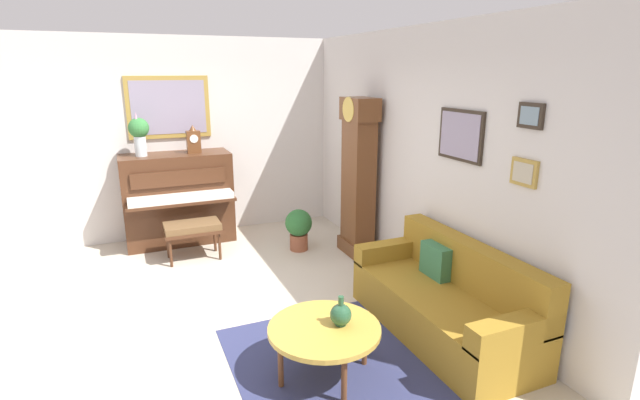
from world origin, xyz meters
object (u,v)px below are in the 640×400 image
(couch, at_px, (446,301))
(mantel_clock, at_px, (193,140))
(flower_vase, at_px, (139,132))
(potted_plant, at_px, (299,227))
(piano_bench, at_px, (192,229))
(coffee_table, at_px, (324,330))
(grandfather_clock, at_px, (358,182))
(green_jug, at_px, (341,314))
(piano, at_px, (179,198))

(couch, bearing_deg, mantel_clock, -153.97)
(couch, relative_size, flower_vase, 3.28)
(flower_vase, distance_m, potted_plant, 2.41)
(piano_bench, distance_m, coffee_table, 2.91)
(piano_bench, distance_m, potted_plant, 1.37)
(grandfather_clock, relative_size, coffee_table, 2.31)
(grandfather_clock, height_order, couch, grandfather_clock)
(piano_bench, relative_size, coffee_table, 0.80)
(green_jug, relative_size, potted_plant, 0.43)
(flower_vase, bearing_deg, grandfather_clock, 62.06)
(piano_bench, relative_size, couch, 0.37)
(coffee_table, height_order, flower_vase, flower_vase)
(piano_bench, xyz_separation_m, flower_vase, (-0.72, -0.49, 1.16))
(piano_bench, relative_size, mantel_clock, 1.84)
(piano_bench, bearing_deg, green_jug, 13.97)
(piano, relative_size, piano_bench, 2.06)
(piano_bench, relative_size, potted_plant, 1.25)
(grandfather_clock, height_order, coffee_table, grandfather_clock)
(piano_bench, distance_m, flower_vase, 1.45)
(coffee_table, distance_m, potted_plant, 2.73)
(piano_bench, bearing_deg, grandfather_clock, 73.01)
(piano_bench, bearing_deg, piano, -174.64)
(piano_bench, xyz_separation_m, couch, (2.70, 1.86, -0.09))
(mantel_clock, relative_size, flower_vase, 0.66)
(potted_plant, bearing_deg, green_jug, -13.51)
(mantel_clock, bearing_deg, coffee_table, 6.30)
(grandfather_clock, distance_m, couch, 2.19)
(piano_bench, distance_m, grandfather_clock, 2.19)
(green_jug, bearing_deg, mantel_clock, -171.67)
(green_jug, bearing_deg, flower_vase, -161.43)
(couch, distance_m, flower_vase, 4.33)
(coffee_table, bearing_deg, piano_bench, -168.44)
(green_jug, xyz_separation_m, potted_plant, (-2.64, 0.63, -0.19))
(grandfather_clock, xyz_separation_m, green_jug, (2.25, -1.31, -0.45))
(couch, relative_size, mantel_clock, 5.00)
(coffee_table, distance_m, green_jug, 0.18)
(green_jug, bearing_deg, piano_bench, -166.03)
(grandfather_clock, xyz_separation_m, mantel_clock, (-1.33, -1.84, 0.46))
(piano, bearing_deg, green_jug, 12.29)
(flower_vase, height_order, potted_plant, flower_vase)
(green_jug, distance_m, potted_plant, 2.72)
(coffee_table, height_order, mantel_clock, mantel_clock)
(piano_bench, height_order, flower_vase, flower_vase)
(piano_bench, xyz_separation_m, grandfather_clock, (0.62, 2.02, 0.56))
(grandfather_clock, bearing_deg, mantel_clock, -126.00)
(grandfather_clock, xyz_separation_m, potted_plant, (-0.39, -0.68, -0.64))
(piano_bench, bearing_deg, mantel_clock, 165.17)
(piano, distance_m, couch, 3.93)
(grandfather_clock, bearing_deg, piano, -122.57)
(piano, bearing_deg, couch, 29.39)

